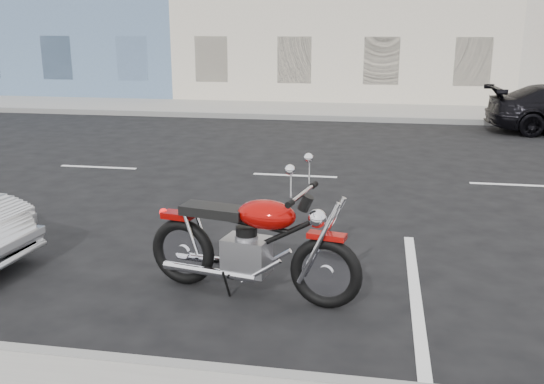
{
  "coord_description": "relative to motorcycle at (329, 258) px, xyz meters",
  "views": [
    {
      "loc": [
        -0.45,
        -11.09,
        2.75
      ],
      "look_at": [
        -1.71,
        -4.1,
        0.8
      ],
      "focal_mm": 40.0,
      "sensor_mm": 36.0,
      "label": 1
    }
  ],
  "objects": [
    {
      "name": "ground",
      "position": [
        0.88,
        5.49,
        -0.54
      ],
      "size": [
        120.0,
        120.0,
        0.0
      ],
      "primitive_type": "plane",
      "color": "black",
      "rests_on": "ground"
    },
    {
      "name": "sidewalk_far",
      "position": [
        -4.12,
        14.19,
        -0.47
      ],
      "size": [
        80.0,
        3.4,
        0.15
      ],
      "primitive_type": "cube",
      "color": "gray",
      "rests_on": "ground"
    },
    {
      "name": "curb_far",
      "position": [
        -4.12,
        12.49,
        -0.46
      ],
      "size": [
        80.0,
        0.12,
        0.16
      ],
      "primitive_type": "cube",
      "color": "gray",
      "rests_on": "ground"
    },
    {
      "name": "motorcycle",
      "position": [
        0.0,
        0.0,
        0.0
      ],
      "size": [
        2.34,
        0.87,
        1.19
      ],
      "rotation": [
        0.0,
        0.0,
        -0.19
      ],
      "color": "black",
      "rests_on": "ground"
    }
  ]
}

